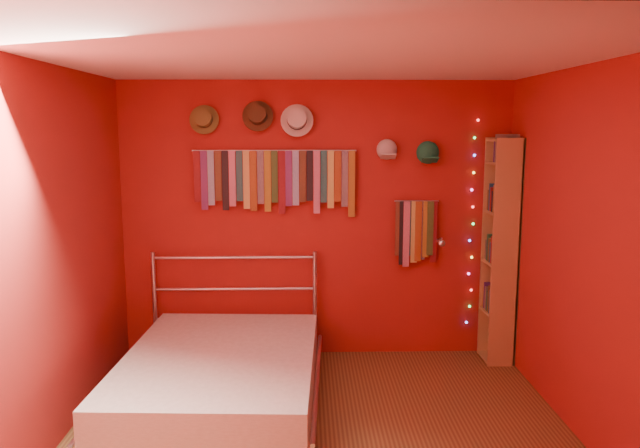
{
  "coord_description": "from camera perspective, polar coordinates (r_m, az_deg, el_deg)",
  "views": [
    {
      "loc": [
        -0.1,
        -3.84,
        2.1
      ],
      "look_at": [
        0.01,
        0.9,
        1.35
      ],
      "focal_mm": 35.0,
      "sensor_mm": 36.0,
      "label": 1
    }
  ],
  "objects": [
    {
      "name": "fairy_lights",
      "position": [
        5.81,
        13.72,
        0.01
      ],
      "size": [
        0.06,
        0.02,
        1.88
      ],
      "color": "#FF3333",
      "rests_on": "back_wall"
    },
    {
      "name": "cap_green",
      "position": [
        5.64,
        9.82,
        6.44
      ],
      "size": [
        0.19,
        0.24,
        0.19
      ],
      "color": "#1B7B4E",
      "rests_on": "back_wall"
    },
    {
      "name": "fedora_white",
      "position": [
        5.49,
        -2.13,
        9.53
      ],
      "size": [
        0.29,
        0.16,
        0.28
      ],
      "rotation": [
        1.36,
        0.0,
        0.0
      ],
      "color": "silver",
      "rests_on": "back_wall"
    },
    {
      "name": "tie_rack",
      "position": [
        5.55,
        -4.11,
        4.26
      ],
      "size": [
        1.45,
        0.03,
        0.6
      ],
      "color": "silver",
      "rests_on": "back_wall"
    },
    {
      "name": "ceiling",
      "position": [
        3.86,
        0.14,
        14.93
      ],
      "size": [
        3.5,
        3.5,
        0.02
      ],
      "primitive_type": "cube",
      "color": "white",
      "rests_on": "back_wall"
    },
    {
      "name": "ground",
      "position": [
        4.37,
        0.13,
        -19.72
      ],
      "size": [
        3.5,
        3.5,
        0.0
      ],
      "primitive_type": "plane",
      "color": "#56361D",
      "rests_on": "ground"
    },
    {
      "name": "cap_white",
      "position": [
        5.58,
        6.13,
        6.77
      ],
      "size": [
        0.18,
        0.23,
        0.18
      ],
      "color": "silver",
      "rests_on": "back_wall"
    },
    {
      "name": "right_wall",
      "position": [
        4.34,
        23.94,
        -3.09
      ],
      "size": [
        0.02,
        3.5,
        2.5
      ],
      "primitive_type": "cube",
      "color": "maroon",
      "rests_on": "ground"
    },
    {
      "name": "left_wall",
      "position": [
        4.26,
        -24.15,
        -3.32
      ],
      "size": [
        0.02,
        3.5,
        2.5
      ],
      "primitive_type": "cube",
      "color": "maroon",
      "rests_on": "ground"
    },
    {
      "name": "reading_lamp",
      "position": [
        5.59,
        10.98,
        -1.67
      ],
      "size": [
        0.07,
        0.28,
        0.08
      ],
      "color": "silver",
      "rests_on": "back_wall"
    },
    {
      "name": "bookshelf",
      "position": [
        5.75,
        16.49,
        -2.26
      ],
      "size": [
        0.25,
        0.34,
        2.0
      ],
      "color": "tan",
      "rests_on": "ground"
    },
    {
      "name": "bed",
      "position": [
        4.87,
        -9.09,
        -13.72
      ],
      "size": [
        1.57,
        2.07,
        0.98
      ],
      "rotation": [
        0.0,
        0.0,
        -0.05
      ],
      "color": "silver",
      "rests_on": "ground"
    },
    {
      "name": "back_wall",
      "position": [
        5.65,
        -0.32,
        0.31
      ],
      "size": [
        3.5,
        0.02,
        2.5
      ],
      "primitive_type": "cube",
      "color": "maroon",
      "rests_on": "ground"
    },
    {
      "name": "fedora_brown",
      "position": [
        5.51,
        -5.75,
        9.88
      ],
      "size": [
        0.27,
        0.15,
        0.27
      ],
      "rotation": [
        1.36,
        0.0,
        0.0
      ],
      "color": "#473019",
      "rests_on": "back_wall"
    },
    {
      "name": "small_tie_rack",
      "position": [
        5.69,
        8.78,
        -0.55
      ],
      "size": [
        0.4,
        0.03,
        0.6
      ],
      "color": "silver",
      "rests_on": "back_wall"
    },
    {
      "name": "fedora_olive",
      "position": [
        5.56,
        -10.6,
        9.44
      ],
      "size": [
        0.26,
        0.14,
        0.25
      ],
      "rotation": [
        1.36,
        0.0,
        0.0
      ],
      "color": "olive",
      "rests_on": "back_wall"
    }
  ]
}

